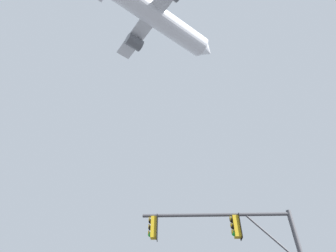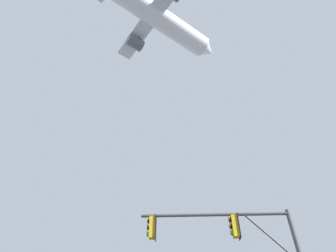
# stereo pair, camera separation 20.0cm
# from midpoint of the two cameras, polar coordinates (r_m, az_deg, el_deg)

# --- Properties ---
(signal_pole_near) EXTENTS (6.43, 0.92, 6.25)m
(signal_pole_near) POSITION_cam_midpoint_polar(r_m,az_deg,el_deg) (12.53, 14.69, -23.03)
(signal_pole_near) COLOR #4C4C51
(signal_pole_near) RESTS_ON ground
(airplane) EXTENTS (25.45, 19.65, 7.65)m
(airplane) POSITION_cam_midpoint_polar(r_m,az_deg,el_deg) (54.94, -2.79, 21.66)
(airplane) COLOR white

